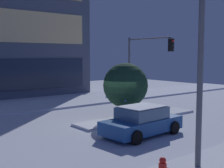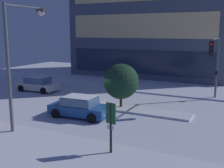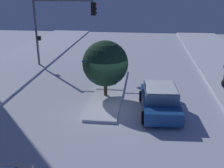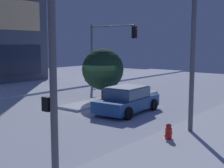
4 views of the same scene
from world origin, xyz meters
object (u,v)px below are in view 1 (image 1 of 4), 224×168
at_px(traffic_light_corner_far_right, 146,56).
at_px(car_near, 142,121).
at_px(street_lamp_arched, 180,28).
at_px(decorated_tree_median, 125,85).

bearing_deg(traffic_light_corner_far_right, car_near, -45.83).
height_order(street_lamp_arched, decorated_tree_median, street_lamp_arched).
bearing_deg(car_near, traffic_light_corner_far_right, 40.68).
bearing_deg(car_near, decorated_tree_median, 58.35).
distance_m(traffic_light_corner_far_right, decorated_tree_median, 7.98).
relative_size(traffic_light_corner_far_right, decorated_tree_median, 1.58).
bearing_deg(car_near, street_lamp_arched, -119.18).
bearing_deg(street_lamp_arched, traffic_light_corner_far_right, -40.06).
relative_size(car_near, traffic_light_corner_far_right, 0.79).
distance_m(car_near, street_lamp_arched, 5.91).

